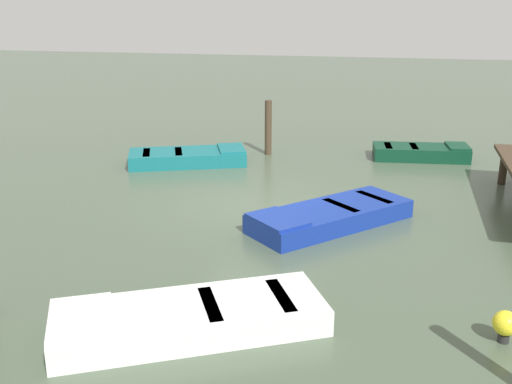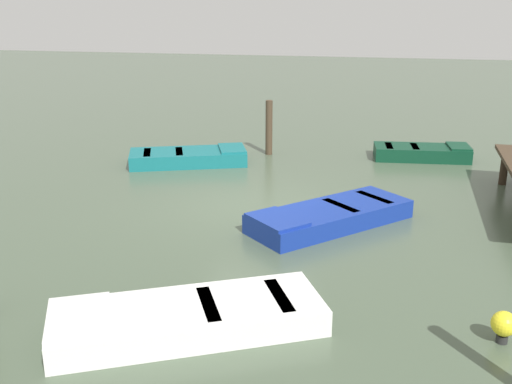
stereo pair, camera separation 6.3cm
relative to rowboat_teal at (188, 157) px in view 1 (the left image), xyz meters
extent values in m
plane|color=#475642|center=(3.29, 2.79, -0.22)|extent=(80.00, 80.00, 0.00)
cylinder|color=#2E2318|center=(0.12, 8.74, 0.21)|extent=(0.20, 0.20, 0.85)
cube|color=#14666B|center=(0.01, -0.03, -0.02)|extent=(2.48, 3.64, 0.40)
cube|color=beige|center=(0.01, -0.03, 0.12)|extent=(2.02, 3.06, 0.04)
cube|color=#14666B|center=(-0.47, 1.20, 0.21)|extent=(1.40, 1.13, 0.06)
cube|color=#9B9789|center=(0.10, -0.26, 0.16)|extent=(1.06, 0.57, 0.04)
cube|color=#9B9789|center=(0.44, -1.13, 0.16)|extent=(1.06, 0.57, 0.04)
cube|color=silver|center=(8.95, 3.07, -0.02)|extent=(3.03, 4.13, 0.40)
cube|color=#334772|center=(8.95, 3.07, 0.12)|extent=(2.49, 3.46, 0.04)
cube|color=silver|center=(9.65, 1.71, 0.21)|extent=(1.50, 1.34, 0.06)
cube|color=navy|center=(8.81, 3.33, 0.16)|extent=(1.05, 0.67, 0.04)
cube|color=navy|center=(8.32, 4.29, 0.16)|extent=(1.05, 0.67, 0.04)
cube|color=#0C3823|center=(-2.11, 6.73, -0.02)|extent=(1.42, 2.91, 0.40)
cube|color=maroon|center=(-2.11, 6.73, 0.12)|extent=(1.13, 2.46, 0.04)
cube|color=#0C3823|center=(-2.23, 7.82, 0.21)|extent=(1.08, 0.72, 0.06)
cube|color=maroon|center=(-2.09, 6.52, 0.16)|extent=(0.90, 0.29, 0.04)
cube|color=maroon|center=(-2.01, 5.75, 0.16)|extent=(0.90, 0.29, 0.04)
cube|color=navy|center=(4.15, 4.63, -0.02)|extent=(3.60, 3.49, 0.40)
cube|color=silver|center=(4.15, 4.63, 0.12)|extent=(3.00, 2.90, 0.04)
cube|color=navy|center=(5.19, 3.65, 0.21)|extent=(1.42, 1.44, 0.06)
cube|color=#A4A49F|center=(3.95, 4.82, 0.16)|extent=(0.86, 0.90, 0.04)
cube|color=#A4A49F|center=(3.21, 5.51, 0.16)|extent=(0.86, 0.90, 0.04)
cylinder|color=#423323|center=(-1.67, 2.07, 0.63)|extent=(0.21, 0.21, 1.70)
cylinder|color=#262626|center=(8.28, 7.50, -0.16)|extent=(0.16, 0.16, 0.12)
sphere|color=yellow|center=(8.28, 7.50, 0.08)|extent=(0.36, 0.36, 0.36)
camera|label=1|loc=(16.31, 5.70, 4.41)|focal=42.01mm
camera|label=2|loc=(16.29, 5.76, 4.41)|focal=42.01mm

